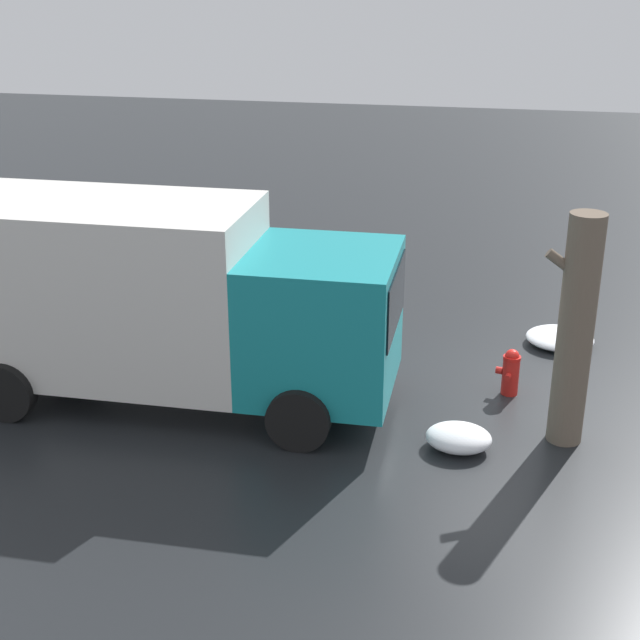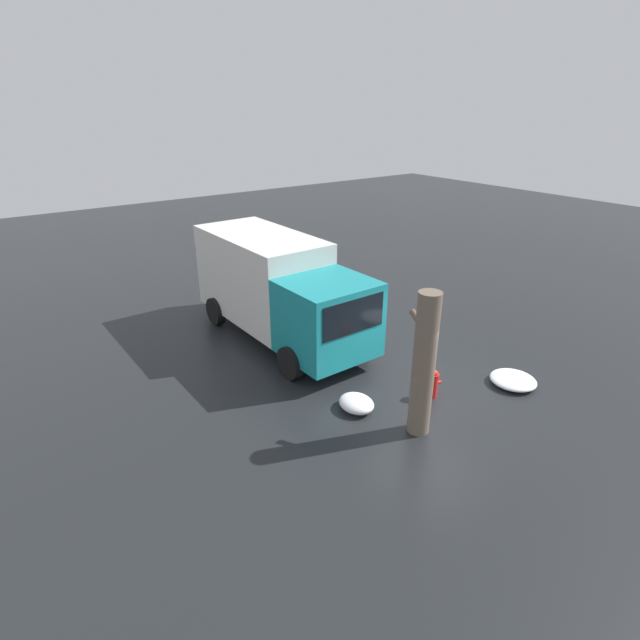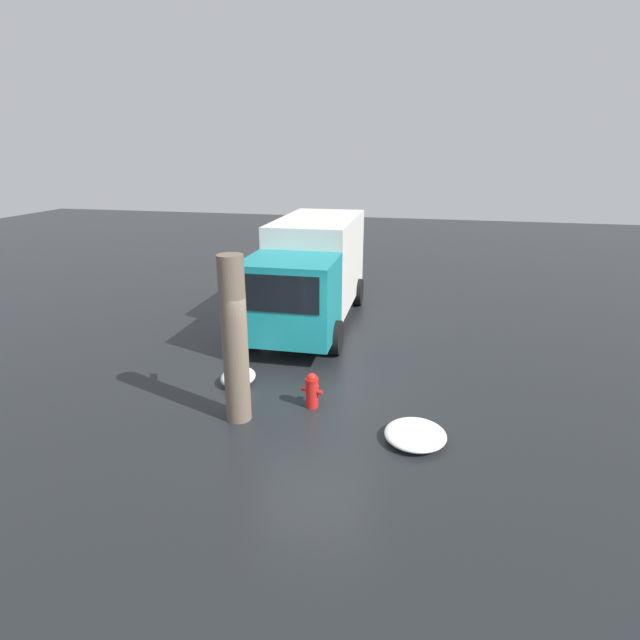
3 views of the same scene
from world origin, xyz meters
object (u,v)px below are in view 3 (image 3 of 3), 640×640
(delivery_truck, at_px, (312,269))
(pedestrian, at_px, (324,317))
(tree_trunk, at_px, (235,340))
(fire_hydrant, at_px, (312,390))

(delivery_truck, height_order, pedestrian, delivery_truck)
(delivery_truck, bearing_deg, tree_trunk, 88.48)
(fire_hydrant, xyz_separation_m, pedestrian, (3.00, 0.40, 0.56))
(fire_hydrant, relative_size, pedestrian, 0.43)
(fire_hydrant, relative_size, tree_trunk, 0.23)
(delivery_truck, bearing_deg, pedestrian, 109.86)
(tree_trunk, bearing_deg, delivery_truck, -0.68)
(pedestrian, bearing_deg, fire_hydrant, 129.02)
(tree_trunk, xyz_separation_m, pedestrian, (3.78, -0.90, -0.72))
(tree_trunk, bearing_deg, fire_hydrant, -59.16)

